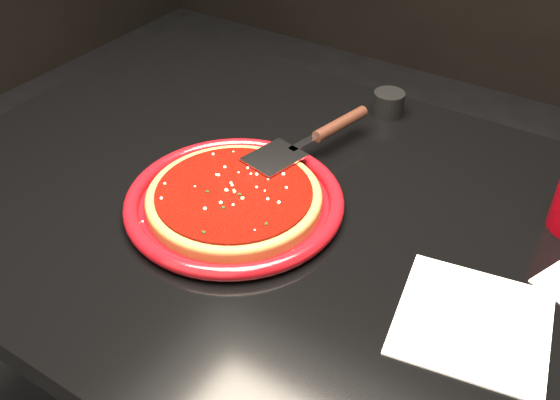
{
  "coord_description": "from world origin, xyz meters",
  "views": [
    {
      "loc": [
        0.36,
        -0.61,
        1.32
      ],
      "look_at": [
        -0.02,
        -0.02,
        0.77
      ],
      "focal_mm": 40.0,
      "sensor_mm": 36.0,
      "label": 1
    }
  ],
  "objects_px": {
    "pizza_server": "(311,138)",
    "ramekin": "(388,103)",
    "table": "(295,368)",
    "plate": "(234,201)"
  },
  "relations": [
    {
      "from": "plate",
      "to": "pizza_server",
      "type": "distance_m",
      "value": 0.17
    },
    {
      "from": "plate",
      "to": "ramekin",
      "type": "distance_m",
      "value": 0.38
    },
    {
      "from": "plate",
      "to": "pizza_server",
      "type": "xyz_separation_m",
      "value": [
        0.03,
        0.17,
        0.03
      ]
    },
    {
      "from": "table",
      "to": "ramekin",
      "type": "distance_m",
      "value": 0.51
    },
    {
      "from": "table",
      "to": "plate",
      "type": "bearing_deg",
      "value": -149.8
    },
    {
      "from": "table",
      "to": "plate",
      "type": "relative_size",
      "value": 3.73
    },
    {
      "from": "pizza_server",
      "to": "table",
      "type": "bearing_deg",
      "value": -53.36
    },
    {
      "from": "pizza_server",
      "to": "ramekin",
      "type": "height_order",
      "value": "pizza_server"
    },
    {
      "from": "table",
      "to": "pizza_server",
      "type": "xyz_separation_m",
      "value": [
        -0.05,
        0.12,
        0.42
      ]
    },
    {
      "from": "table",
      "to": "pizza_server",
      "type": "distance_m",
      "value": 0.44
    }
  ]
}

